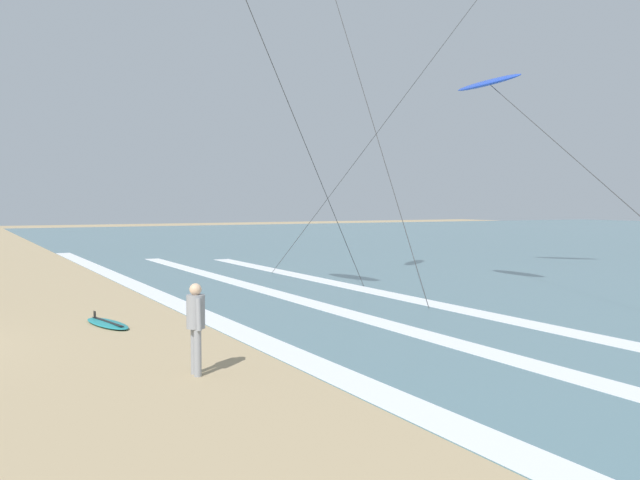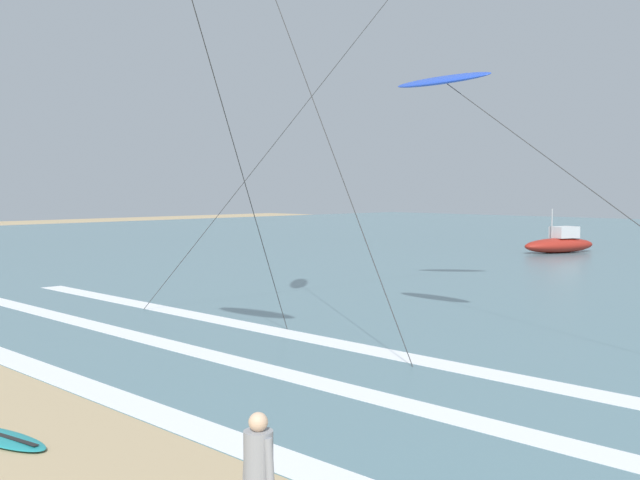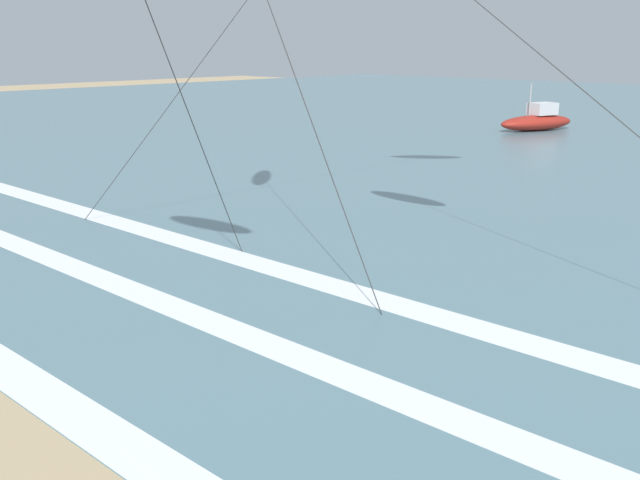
% 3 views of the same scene
% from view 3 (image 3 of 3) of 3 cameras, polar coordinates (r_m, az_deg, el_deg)
% --- Properties ---
extents(wave_foam_shoreline, '(57.40, 0.78, 0.01)m').
position_cam_3_polar(wave_foam_shoreline, '(9.63, -12.38, -16.87)').
color(wave_foam_shoreline, white).
rests_on(wave_foam_shoreline, ocean_surface).
extents(wave_foam_mid_break, '(38.92, 0.75, 0.01)m').
position_cam_3_polar(wave_foam_mid_break, '(13.45, -6.54, -7.05)').
color(wave_foam_mid_break, white).
rests_on(wave_foam_mid_break, ocean_surface).
extents(wave_foam_outer_break, '(40.99, 0.84, 0.01)m').
position_cam_3_polar(wave_foam_outer_break, '(13.82, 11.89, -6.66)').
color(wave_foam_outer_break, white).
rests_on(wave_foam_outer_break, ocean_surface).
extents(offshore_boat, '(3.30, 5.47, 2.70)m').
position_cam_3_polar(offshore_boat, '(45.77, 16.41, 8.81)').
color(offshore_boat, maroon).
rests_on(offshore_boat, ground).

